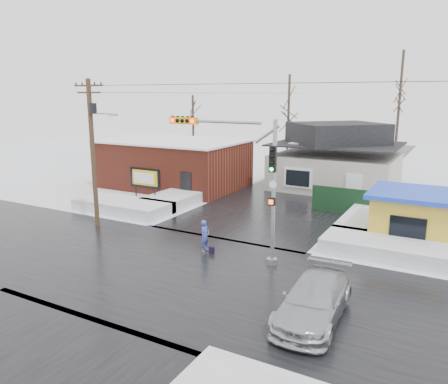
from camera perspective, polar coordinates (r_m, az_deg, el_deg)
The scene contains 20 objects.
ground at distance 21.10m, azimuth -7.23°, elevation -10.05°, with size 120.00×120.00×0.00m, color white.
road_ns at distance 21.10m, azimuth -7.23°, elevation -10.03°, with size 10.00×120.00×0.02m, color black.
road_ew at distance 21.10m, azimuth -7.23°, elevation -10.03°, with size 120.00×10.00×0.02m, color black.
snowbank_nw at distance 31.57m, azimuth -13.05°, elevation -1.80°, with size 7.00×3.00×0.80m, color white.
snowbank_ne at distance 24.07m, azimuth 21.21°, elevation -6.92°, with size 7.00×3.00×0.80m, color white.
snowbank_nside_w at distance 34.20m, azimuth -4.97°, elevation -0.40°, with size 3.00×8.00×0.80m, color white.
snowbank_nside_e at distance 29.07m, azimuth 18.70°, elevation -3.40°, with size 3.00×8.00×0.80m, color white.
traffic_signal at distance 21.06m, azimuth 2.58°, elevation 2.88°, with size 6.05×0.68×7.00m.
utility_pole at distance 27.51m, azimuth -16.72°, elevation 5.88°, with size 3.15×0.44×9.00m.
brick_building at distance 39.35m, azimuth -6.64°, elevation 3.78°, with size 12.20×8.20×4.12m.
marquee_sign at distance 33.09m, azimuth -10.31°, elevation 1.69°, with size 2.20×0.21×2.55m.
house at distance 39.24m, azimuth 14.42°, elevation 4.24°, with size 10.40×8.40×5.76m.
kiosk at distance 26.58m, azimuth 23.37°, elevation -2.89°, with size 4.60×4.60×2.88m.
fence at distance 30.94m, azimuth 18.53°, elevation -1.48°, with size 8.00×0.12×1.80m, color black.
tree_far_left at distance 44.47m, azimuth 8.50°, elevation 12.35°, with size 3.00×3.00×10.00m.
tree_far_mid at distance 44.03m, azimuth 22.17°, elevation 13.65°, with size 3.00×3.00×12.00m.
tree_far_west at distance 47.23m, azimuth -4.08°, elevation 10.53°, with size 3.00×3.00×8.00m.
pedestrian at distance 22.99m, azimuth -2.51°, elevation -5.79°, with size 0.61×0.40×1.68m, color #3E51AF.
car at distance 16.78m, azimuth 11.66°, elevation -13.66°, with size 2.11×5.18×1.50m, color #ABADB2.
shopping_bag at distance 22.88m, azimuth -1.63°, elevation -7.64°, with size 0.28×0.12×0.35m, color black.
Camera 1 is at (11.60, -15.65, 8.13)m, focal length 35.00 mm.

